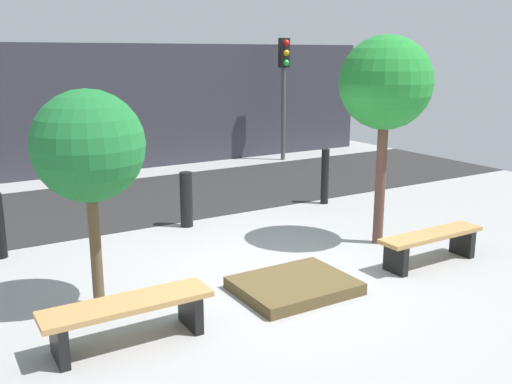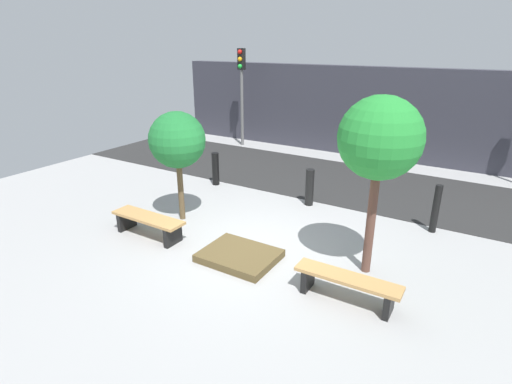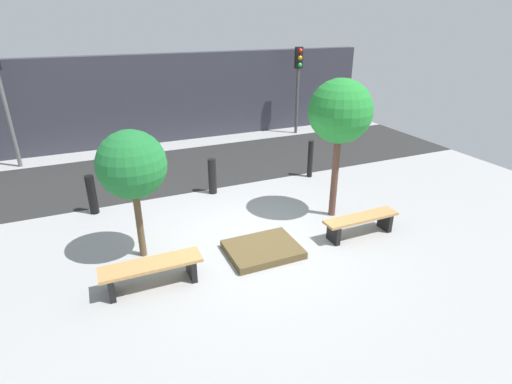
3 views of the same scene
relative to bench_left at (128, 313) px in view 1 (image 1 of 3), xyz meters
name	(u,v)px [view 1 (image 1 of 3)]	position (x,y,z in m)	size (l,w,h in m)	color
ground_plane	(274,279)	(2.22, 0.67, -0.34)	(18.00, 18.00, 0.00)	#9C9C9C
road_strip	(143,199)	(2.22, 5.64, -0.33)	(18.00, 3.88, 0.01)	#282828
building_facade	(93,109)	(2.22, 8.95, 1.25)	(16.20, 0.50, 3.16)	#33333D
bench_left	(128,313)	(0.00, 0.00, 0.00)	(1.75, 0.48, 0.47)	black
bench_right	(431,241)	(4.44, 0.00, -0.01)	(1.72, 0.40, 0.46)	black
planter_bed	(294,286)	(2.22, 0.20, -0.26)	(1.42, 1.13, 0.15)	brown
tree_behind_left_bench	(89,147)	(0.00, 1.08, 1.57)	(1.27, 1.27, 2.55)	brown
tree_behind_right_bench	(386,85)	(4.44, 1.08, 2.14)	(1.40, 1.40, 3.20)	brown
bollard_left	(186,200)	(2.22, 3.45, 0.14)	(0.21, 0.21, 0.96)	black
bollard_center	(325,177)	(5.22, 3.45, 0.21)	(0.15, 0.15, 1.10)	black
traffic_light_mid_west	(284,76)	(7.19, 7.86, 1.97)	(0.28, 0.27, 3.32)	#494949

